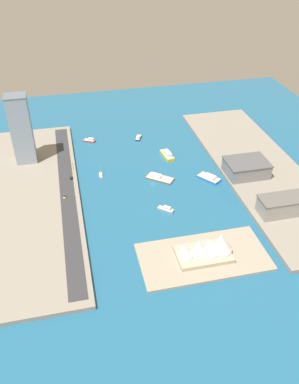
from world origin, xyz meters
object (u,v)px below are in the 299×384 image
Objects in this scene: warehouse_low_gray at (246,168)px; sailboat_small_white at (101,175)px; carpark_squat_concrete at (285,205)px; suv_black at (71,178)px; tower_tall_glass at (21,130)px; taxi_yellow_cab at (64,197)px; catamaran_blue at (209,178)px; opera_landmark at (207,247)px; tugboat_red at (90,140)px; yacht_sleek_gray at (166,209)px; barge_flat_brown at (159,178)px; traffic_light_waterfront at (73,165)px; ferry_yellow_fast at (167,155)px; patrol_launch_navy at (138,138)px.

sailboat_small_white is at bearing -13.72° from warehouse_low_gray.
carpark_squat_concrete reaches higher than suv_black.
taxi_yellow_cab is at bearing 114.36° from tower_tall_glass.
sailboat_small_white is 0.48× the size of catamaran_blue.
sailboat_small_white is 128.52m from opera_landmark.
yacht_sleek_gray reaches higher than tugboat_red.
tower_tall_glass reaches higher than barge_flat_brown.
opera_landmark reaches higher than tugboat_red.
catamaran_blue is 1.72× the size of tugboat_red.
sailboat_small_white is at bearing 155.78° from traffic_light_waterfront.
tower_tall_glass is at bearing -24.76° from barge_flat_brown.
taxi_yellow_cab is at bearing 26.87° from ferry_yellow_fast.
catamaran_blue is 0.56× the size of opera_landmark.
opera_landmark is (-7.41, 99.98, 8.16)m from barge_flat_brown.
suv_black is (115.52, -22.28, 2.63)m from catamaran_blue.
catamaran_blue is 58.28m from yacht_sleek_gray.
patrol_launch_navy reaches higher than barge_flat_brown.
catamaran_blue is 4.83× the size of taxi_yellow_cab.
tower_tall_glass reaches higher than taxi_yellow_cab.
ferry_yellow_fast is 0.63× the size of warehouse_low_gray.
catamaran_blue is 70.91m from carpark_squat_concrete.
tower_tall_glass is (107.85, 24.83, 32.94)m from patrol_launch_navy.
tower_tall_glass is (104.99, -95.48, 32.87)m from yacht_sleek_gray.
opera_landmark is (-78.25, 125.76, 1.70)m from traffic_light_waterfront.
catamaran_blue is 118.58m from traffic_light_waterfront.
carpark_squat_concrete is (-79.43, 70.05, 8.96)m from barge_flat_brown.
barge_flat_brown is at bearing 160.00° from traffic_light_waterfront.
sailboat_small_white is 75.52m from patrol_launch_navy.
catamaran_blue is at bearing 163.85° from sailboat_small_white.
sailboat_small_white is at bearing -171.48° from suv_black.
barge_flat_brown is at bearing 91.94° from patrol_launch_navy.
opera_landmark is at bearing 52.43° from warehouse_low_gray.
traffic_light_waterfront is (-2.79, -14.00, 3.39)m from suv_black.
traffic_light_waterfront is (-39.56, 25.15, -26.68)m from tower_tall_glass.
suv_black is (90.14, 22.69, 1.88)m from ferry_yellow_fast.
opera_landmark is at bearing 125.95° from suv_black.
barge_flat_brown is at bearing 170.91° from suv_black.
tugboat_red is at bearing -6.09° from patrol_launch_navy.
tugboat_red is 48.68m from patrol_launch_navy.
taxi_yellow_cab is (97.17, 49.23, 1.88)m from ferry_yellow_fast.
yacht_sleek_gray is (21.92, 79.02, -0.92)m from ferry_yellow_fast.
ferry_yellow_fast is at bearing -93.87° from opera_landmark.
catamaran_blue is 117.68m from suv_black.
carpark_squat_concrete is (-62.92, 104.52, 7.77)m from ferry_yellow_fast.
taxi_yellow_cab is (29.70, 95.69, 2.80)m from tugboat_red.
sailboat_small_white is 2.42× the size of suv_black.
yacht_sleek_gray is at bearing 125.43° from sailboat_small_white.
yacht_sleek_gray is at bearing 140.45° from suv_black.
traffic_light_waterfront is at bearing -15.46° from warehouse_low_gray.
barge_flat_brown is 1.98× the size of yacht_sleek_gray.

